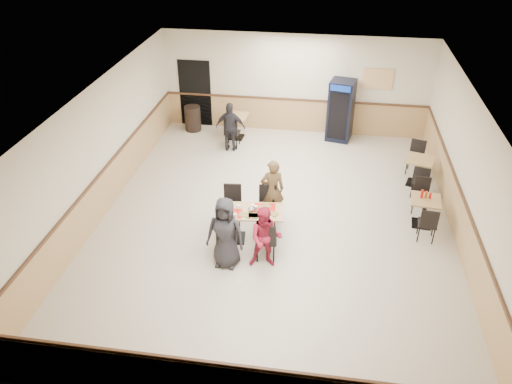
% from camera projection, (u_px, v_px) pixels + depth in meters
% --- Properties ---
extents(ground, '(10.00, 10.00, 0.00)m').
position_uv_depth(ground, '(274.00, 220.00, 11.53)').
color(ground, beige).
rests_on(ground, ground).
extents(room_shell, '(10.00, 10.00, 10.00)m').
position_uv_depth(room_shell, '(353.00, 153.00, 13.14)').
color(room_shell, silver).
rests_on(room_shell, ground).
extents(main_table, '(1.46, 0.83, 0.75)m').
position_uv_depth(main_table, '(250.00, 220.00, 10.66)').
color(main_table, black).
rests_on(main_table, ground).
extents(main_chairs, '(1.39, 1.75, 0.94)m').
position_uv_depth(main_chairs, '(248.00, 221.00, 10.68)').
color(main_chairs, black).
rests_on(main_chairs, ground).
extents(diner_woman_left, '(0.79, 0.55, 1.55)m').
position_uv_depth(diner_woman_left, '(225.00, 233.00, 9.82)').
color(diner_woman_left, '#222127').
rests_on(diner_woman_left, ground).
extents(diner_woman_right, '(0.72, 0.59, 1.36)m').
position_uv_depth(diner_woman_right, '(266.00, 238.00, 9.84)').
color(diner_woman_right, maroon).
rests_on(diner_woman_right, ground).
extents(diner_man_opposite, '(0.63, 0.49, 1.51)m').
position_uv_depth(diner_man_opposite, '(272.00, 190.00, 11.23)').
color(diner_man_opposite, brown).
rests_on(diner_man_opposite, ground).
extents(lone_diner, '(0.85, 0.36, 1.45)m').
position_uv_depth(lone_diner, '(231.00, 127.00, 14.19)').
color(lone_diner, '#222127').
rests_on(lone_diner, ground).
extents(tabletop_clutter, '(1.23, 0.68, 0.12)m').
position_uv_depth(tabletop_clutter, '(248.00, 211.00, 10.47)').
color(tabletop_clutter, red).
rests_on(tabletop_clutter, main_table).
extents(side_table_near, '(0.70, 0.70, 0.68)m').
position_uv_depth(side_table_near, '(424.00, 208.00, 11.15)').
color(side_table_near, black).
rests_on(side_table_near, ground).
extents(side_table_near_chair_south, '(0.44, 0.44, 0.87)m').
position_uv_depth(side_table_near_chair_south, '(428.00, 223.00, 10.70)').
color(side_table_near_chair_south, black).
rests_on(side_table_near_chair_south, ground).
extents(side_table_near_chair_north, '(0.44, 0.44, 0.87)m').
position_uv_depth(side_table_near_chair_north, '(421.00, 196.00, 11.62)').
color(side_table_near_chair_north, black).
rests_on(side_table_near_chair_north, ground).
extents(side_table_far, '(0.84, 0.84, 0.73)m').
position_uv_depth(side_table_far, '(418.00, 167.00, 12.67)').
color(side_table_far, black).
rests_on(side_table_far, ground).
extents(side_table_far_chair_south, '(0.53, 0.53, 0.92)m').
position_uv_depth(side_table_far_chair_south, '(421.00, 180.00, 12.19)').
color(side_table_far_chair_south, black).
rests_on(side_table_far_chair_south, ground).
extents(side_table_far_chair_north, '(0.53, 0.53, 0.92)m').
position_uv_depth(side_table_far_chair_north, '(415.00, 158.00, 13.17)').
color(side_table_far_chair_north, black).
rests_on(side_table_far_chair_north, ground).
extents(condiment_caddy, '(0.23, 0.06, 0.20)m').
position_uv_depth(condiment_caddy, '(425.00, 195.00, 11.03)').
color(condiment_caddy, red).
rests_on(condiment_caddy, side_table_near).
extents(back_table, '(0.73, 0.73, 0.73)m').
position_uv_depth(back_table, '(236.00, 123.00, 15.01)').
color(back_table, black).
rests_on(back_table, ground).
extents(back_table_chair_lone, '(0.46, 0.46, 0.93)m').
position_uv_depth(back_table_chair_lone, '(232.00, 132.00, 14.53)').
color(back_table_chair_lone, black).
rests_on(back_table_chair_lone, ground).
extents(pepsi_cooler, '(0.82, 0.82, 1.83)m').
position_uv_depth(pepsi_cooler, '(341.00, 111.00, 14.72)').
color(pepsi_cooler, black).
rests_on(pepsi_cooler, ground).
extents(trash_bin, '(0.50, 0.50, 0.78)m').
position_uv_depth(trash_bin, '(193.00, 118.00, 15.53)').
color(trash_bin, black).
rests_on(trash_bin, ground).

